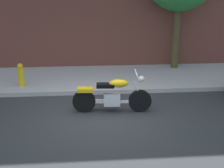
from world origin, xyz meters
The scene contains 4 objects.
ground_plane centered at (0.00, 0.00, 0.00)m, with size 60.00×60.00×0.00m, color #303335.
sidewalk centered at (0.00, 3.12, 0.07)m, with size 21.34×2.96×0.14m, color #B0B0B0.
motorcycle centered at (0.31, 0.29, 0.47)m, with size 2.17×0.70×1.13m.
fire_hydrant centered at (-2.53, 2.31, 0.46)m, with size 0.20×0.20×0.91m.
Camera 1 is at (-0.31, -7.43, 3.46)m, focal length 48.76 mm.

